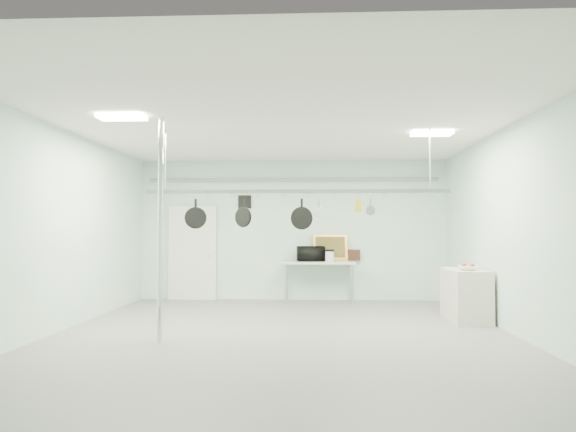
{
  "coord_description": "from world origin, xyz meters",
  "views": [
    {
      "loc": [
        0.45,
        -7.79,
        1.57
      ],
      "look_at": [
        0.04,
        1.0,
        1.83
      ],
      "focal_mm": 32.0,
      "sensor_mm": 36.0,
      "label": 1
    }
  ],
  "objects_px": {
    "skillet_left": "(196,213)",
    "skillet_right": "(302,214)",
    "prep_table": "(319,265)",
    "chrome_pole": "(160,229)",
    "coffee_canister": "(330,257)",
    "skillet_mid": "(243,213)",
    "side_cabinet": "(466,295)",
    "pot_rack": "(296,190)",
    "microwave": "(311,254)",
    "fruit_bowl": "(468,268)"
  },
  "relations": [
    {
      "from": "microwave",
      "to": "coffee_canister",
      "type": "height_order",
      "value": "microwave"
    },
    {
      "from": "coffee_canister",
      "to": "skillet_mid",
      "type": "distance_m",
      "value": 3.56
    },
    {
      "from": "skillet_left",
      "to": "coffee_canister",
      "type": "bearing_deg",
      "value": 45.95
    },
    {
      "from": "prep_table",
      "to": "side_cabinet",
      "type": "xyz_separation_m",
      "value": [
        2.55,
        -2.2,
        -0.38
      ]
    },
    {
      "from": "skillet_mid",
      "to": "coffee_canister",
      "type": "bearing_deg",
      "value": 95.58
    },
    {
      "from": "chrome_pole",
      "to": "coffee_canister",
      "type": "xyz_separation_m",
      "value": [
        2.54,
        4.02,
        -0.58
      ]
    },
    {
      "from": "side_cabinet",
      "to": "skillet_mid",
      "type": "height_order",
      "value": "skillet_mid"
    },
    {
      "from": "prep_table",
      "to": "skillet_right",
      "type": "distance_m",
      "value": 3.47
    },
    {
      "from": "pot_rack",
      "to": "skillet_left",
      "type": "bearing_deg",
      "value": 180.0
    },
    {
      "from": "microwave",
      "to": "coffee_canister",
      "type": "relative_size",
      "value": 2.62
    },
    {
      "from": "chrome_pole",
      "to": "fruit_bowl",
      "type": "height_order",
      "value": "chrome_pole"
    },
    {
      "from": "chrome_pole",
      "to": "skillet_mid",
      "type": "height_order",
      "value": "chrome_pole"
    },
    {
      "from": "skillet_left",
      "to": "fruit_bowl",
      "type": "bearing_deg",
      "value": 2.0
    },
    {
      "from": "prep_table",
      "to": "microwave",
      "type": "xyz_separation_m",
      "value": [
        -0.18,
        0.03,
        0.24
      ]
    },
    {
      "from": "coffee_canister",
      "to": "fruit_bowl",
      "type": "relative_size",
      "value": 0.69
    },
    {
      "from": "prep_table",
      "to": "side_cabinet",
      "type": "distance_m",
      "value": 3.39
    },
    {
      "from": "prep_table",
      "to": "microwave",
      "type": "height_order",
      "value": "microwave"
    },
    {
      "from": "prep_table",
      "to": "skillet_left",
      "type": "distance_m",
      "value": 3.99
    },
    {
      "from": "side_cabinet",
      "to": "skillet_right",
      "type": "relative_size",
      "value": 2.47
    },
    {
      "from": "coffee_canister",
      "to": "skillet_mid",
      "type": "bearing_deg",
      "value": -115.3
    },
    {
      "from": "skillet_left",
      "to": "skillet_right",
      "type": "bearing_deg",
      "value": -8.41
    },
    {
      "from": "prep_table",
      "to": "microwave",
      "type": "bearing_deg",
      "value": 171.37
    },
    {
      "from": "fruit_bowl",
      "to": "prep_table",
      "type": "bearing_deg",
      "value": 135.52
    },
    {
      "from": "side_cabinet",
      "to": "skillet_right",
      "type": "height_order",
      "value": "skillet_right"
    },
    {
      "from": "microwave",
      "to": "skillet_right",
      "type": "relative_size",
      "value": 1.23
    },
    {
      "from": "chrome_pole",
      "to": "skillet_left",
      "type": "bearing_deg",
      "value": 71.79
    },
    {
      "from": "side_cabinet",
      "to": "microwave",
      "type": "relative_size",
      "value": 2.01
    },
    {
      "from": "side_cabinet",
      "to": "microwave",
      "type": "xyz_separation_m",
      "value": [
        -2.73,
        2.23,
        0.62
      ]
    },
    {
      "from": "pot_rack",
      "to": "microwave",
      "type": "xyz_separation_m",
      "value": [
        0.22,
        3.33,
        -1.16
      ]
    },
    {
      "from": "prep_table",
      "to": "pot_rack",
      "type": "distance_m",
      "value": 3.61
    },
    {
      "from": "fruit_bowl",
      "to": "skillet_mid",
      "type": "bearing_deg",
      "value": -167.54
    },
    {
      "from": "skillet_left",
      "to": "pot_rack",
      "type": "bearing_deg",
      "value": -8.41
    },
    {
      "from": "skillet_mid",
      "to": "fruit_bowl",
      "type": "bearing_deg",
      "value": 43.34
    },
    {
      "from": "prep_table",
      "to": "chrome_pole",
      "type": "bearing_deg",
      "value": -118.71
    },
    {
      "from": "skillet_left",
      "to": "skillet_mid",
      "type": "bearing_deg",
      "value": -8.41
    },
    {
      "from": "coffee_canister",
      "to": "fruit_bowl",
      "type": "distance_m",
      "value": 3.23
    },
    {
      "from": "side_cabinet",
      "to": "pot_rack",
      "type": "height_order",
      "value": "pot_rack"
    },
    {
      "from": "skillet_right",
      "to": "microwave",
      "type": "bearing_deg",
      "value": 69.11
    },
    {
      "from": "chrome_pole",
      "to": "coffee_canister",
      "type": "distance_m",
      "value": 4.79
    },
    {
      "from": "skillet_left",
      "to": "skillet_mid",
      "type": "relative_size",
      "value": 1.04
    },
    {
      "from": "skillet_left",
      "to": "skillet_right",
      "type": "relative_size",
      "value": 0.96
    },
    {
      "from": "microwave",
      "to": "fruit_bowl",
      "type": "distance_m",
      "value": 3.67
    },
    {
      "from": "fruit_bowl",
      "to": "skillet_left",
      "type": "height_order",
      "value": "skillet_left"
    },
    {
      "from": "prep_table",
      "to": "pot_rack",
      "type": "bearing_deg",
      "value": -96.91
    },
    {
      "from": "skillet_mid",
      "to": "skillet_right",
      "type": "distance_m",
      "value": 0.93
    },
    {
      "from": "pot_rack",
      "to": "skillet_left",
      "type": "relative_size",
      "value": 10.33
    },
    {
      "from": "microwave",
      "to": "skillet_mid",
      "type": "relative_size",
      "value": 1.33
    },
    {
      "from": "pot_rack",
      "to": "skillet_mid",
      "type": "distance_m",
      "value": 0.92
    },
    {
      "from": "skillet_right",
      "to": "skillet_mid",
      "type": "bearing_deg",
      "value": 161.43
    },
    {
      "from": "prep_table",
      "to": "fruit_bowl",
      "type": "distance_m",
      "value": 3.53
    }
  ]
}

